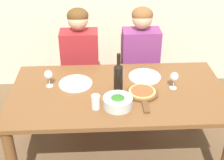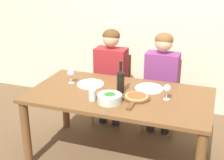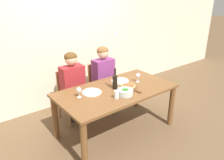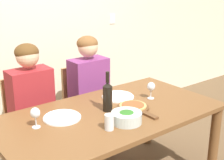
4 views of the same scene
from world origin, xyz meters
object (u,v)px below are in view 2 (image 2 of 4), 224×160
Objects in this scene: dinner_plate_left at (91,84)px; person_woman at (111,69)px; person_man at (162,75)px; wine_bottle at (121,81)px; broccoli_bowl at (110,98)px; pizza_on_board at (136,97)px; chair_right at (162,92)px; wine_glass_left at (71,74)px; chair_left at (113,85)px; wine_glass_right at (167,89)px; dinner_plate_right at (149,88)px; water_tumbler at (92,95)px.

person_woman is at bearing 88.78° from dinner_plate_left.
person_man reaches higher than wine_bottle.
broccoli_bowl is 0.56× the size of pizza_on_board.
chair_right is 5.70× the size of wine_glass_left.
person_man is 4.23× the size of dinner_plate_left.
wine_glass_right is at bearing -44.81° from chair_left.
dinner_plate_right is at bearing 136.92° from wine_glass_right.
broccoli_bowl is 0.65m from wine_glass_left.
chair_left is 1.20m from wine_glass_right.
person_man is at bearing -9.70° from chair_left.
wine_bottle is at bearing -14.14° from dinner_plate_left.
person_woman reaches higher than dinner_plate_left.
dinner_plate_left is (-0.36, 0.09, -0.12)m from wine_bottle.
dinner_plate_left is at bearing -137.54° from person_man.
chair_left is at bearing 72.07° from wine_glass_left.
broccoli_bowl is 1.50× the size of wine_glass_left.
broccoli_bowl is 0.52m from dinner_plate_right.
dinner_plate_left and dinner_plate_right have the same top height.
wine_glass_right is at bearing -2.26° from wine_bottle.
wine_bottle is at bearing 177.74° from wine_glass_right.
person_woman is at bearing 139.29° from wine_glass_right.
dinner_plate_right is at bearing 8.26° from dinner_plate_left.
dinner_plate_right is at bearing 45.81° from water_tumbler.
wine_bottle is 1.13× the size of dinner_plate_left.
wine_bottle is 0.34m from water_tumbler.
wine_bottle is 0.33m from dinner_plate_right.
chair_left reaches higher than dinner_plate_left.
dinner_plate_left is 0.24m from wine_glass_left.
water_tumbler is (-0.47, -1.05, 0.32)m from chair_right.
water_tumbler is (-0.17, -0.01, 0.01)m from broccoli_bowl.
person_man is at bearing -90.00° from chair_right.
chair_left is 0.71× the size of person_woman.
person_woman is 4.23× the size of dinner_plate_left.
wine_bottle is 1.43× the size of broccoli_bowl.
broccoli_bowl is at bearing -30.45° from wine_glass_left.
water_tumbler reaches higher than dinner_plate_right.
wine_glass_right is 1.34× the size of water_tumbler.
water_tumbler is (-0.44, -0.45, 0.05)m from dinner_plate_right.
wine_glass_right is (0.18, -0.80, 0.37)m from chair_right.
wine_glass_left is (-0.86, -0.71, 0.37)m from chair_right.
person_man is 0.50m from dinner_plate_right.
dinner_plate_left is 1.89× the size of wine_glass_right.
wine_glass_left is at bearing -172.39° from dinner_plate_right.
broccoli_bowl is 0.79× the size of dinner_plate_left.
water_tumbler is (0.16, -1.05, 0.32)m from chair_left.
wine_bottle is at bearing 151.85° from pizza_on_board.
chair_right is (0.63, 0.00, 0.00)m from chair_left.
wine_glass_left is 1.04m from wine_glass_right.
broccoli_bowl is 0.17m from water_tumbler.
wine_bottle is 1.13× the size of dinner_plate_right.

